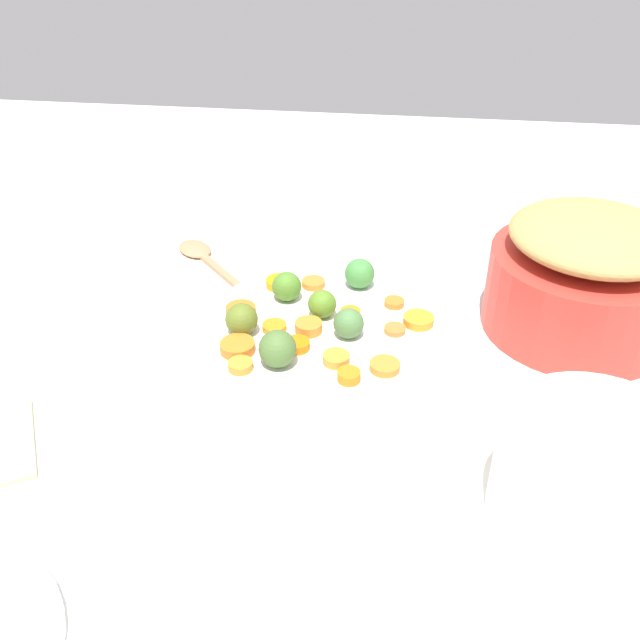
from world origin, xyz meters
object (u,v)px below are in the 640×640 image
(serving_bowl_carrots, at_px, (320,365))
(metal_pot, at_px, (581,292))
(wooden_spoon, at_px, (211,263))
(casserole_dish, at_px, (591,479))

(serving_bowl_carrots, bearing_deg, metal_pot, -58.12)
(wooden_spoon, height_order, casserole_dish, casserole_dish)
(serving_bowl_carrots, bearing_deg, casserole_dish, -118.18)
(wooden_spoon, bearing_deg, casserole_dish, -132.76)
(serving_bowl_carrots, distance_m, wooden_spoon, 0.39)
(wooden_spoon, distance_m, casserole_dish, 0.69)
(serving_bowl_carrots, bearing_deg, wooden_spoon, 35.16)
(metal_pot, height_order, casserole_dish, casserole_dish)
(metal_pot, relative_size, casserole_dish, 1.39)
(metal_pot, distance_m, wooden_spoon, 0.57)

